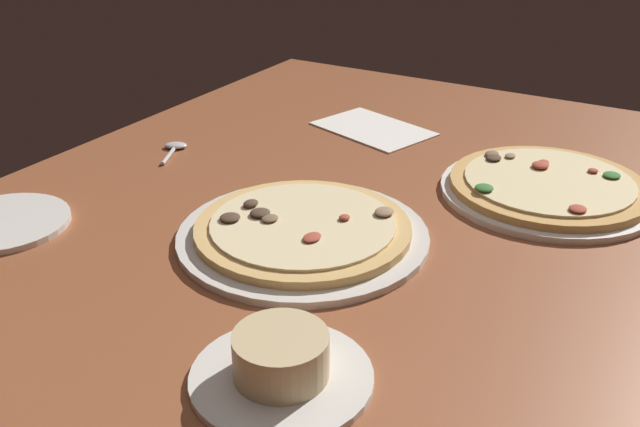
{
  "coord_description": "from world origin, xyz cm",
  "views": [
    {
      "loc": [
        77.13,
        42.39,
        50.31
      ],
      "look_at": [
        2.58,
        -1.16,
        7.0
      ],
      "focal_mm": 40.08,
      "sensor_mm": 36.0,
      "label": 1
    }
  ],
  "objects_px": {
    "pizza_side": "(548,187)",
    "paper_menu": "(373,129)",
    "ramekin_on_saucer": "(281,364)",
    "spoon": "(174,148)",
    "pizza_main": "(303,231)",
    "side_plate": "(4,223)"
  },
  "relations": [
    {
      "from": "spoon",
      "to": "side_plate",
      "type": "bearing_deg",
      "value": -2.7
    },
    {
      "from": "pizza_main",
      "to": "pizza_side",
      "type": "bearing_deg",
      "value": 141.27
    },
    {
      "from": "pizza_side",
      "to": "ramekin_on_saucer",
      "type": "xyz_separation_m",
      "value": [
        0.57,
        -0.11,
        0.01
      ]
    },
    {
      "from": "pizza_main",
      "to": "spoon",
      "type": "bearing_deg",
      "value": -114.0
    },
    {
      "from": "paper_menu",
      "to": "spoon",
      "type": "bearing_deg",
      "value": -25.56
    },
    {
      "from": "ramekin_on_saucer",
      "to": "side_plate",
      "type": "relative_size",
      "value": 1.01
    },
    {
      "from": "pizza_main",
      "to": "pizza_side",
      "type": "relative_size",
      "value": 1.05
    },
    {
      "from": "pizza_side",
      "to": "paper_menu",
      "type": "relative_size",
      "value": 1.53
    },
    {
      "from": "side_plate",
      "to": "ramekin_on_saucer",
      "type": "bearing_deg",
      "value": 81.13
    },
    {
      "from": "pizza_main",
      "to": "paper_menu",
      "type": "distance_m",
      "value": 0.45
    },
    {
      "from": "pizza_main",
      "to": "side_plate",
      "type": "bearing_deg",
      "value": -64.9
    },
    {
      "from": "paper_menu",
      "to": "pizza_side",
      "type": "bearing_deg",
      "value": 88.35
    },
    {
      "from": "pizza_side",
      "to": "spoon",
      "type": "bearing_deg",
      "value": -76.54
    },
    {
      "from": "ramekin_on_saucer",
      "to": "side_plate",
      "type": "bearing_deg",
      "value": -98.87
    },
    {
      "from": "pizza_side",
      "to": "ramekin_on_saucer",
      "type": "bearing_deg",
      "value": -11.32
    },
    {
      "from": "ramekin_on_saucer",
      "to": "paper_menu",
      "type": "height_order",
      "value": "ramekin_on_saucer"
    },
    {
      "from": "ramekin_on_saucer",
      "to": "pizza_main",
      "type": "bearing_deg",
      "value": -152.59
    },
    {
      "from": "ramekin_on_saucer",
      "to": "pizza_side",
      "type": "bearing_deg",
      "value": 168.68
    },
    {
      "from": "ramekin_on_saucer",
      "to": "spoon",
      "type": "relative_size",
      "value": 1.89
    },
    {
      "from": "pizza_side",
      "to": "spoon",
      "type": "height_order",
      "value": "pizza_side"
    },
    {
      "from": "paper_menu",
      "to": "ramekin_on_saucer",
      "type": "bearing_deg",
      "value": 37.02
    },
    {
      "from": "spoon",
      "to": "pizza_main",
      "type": "bearing_deg",
      "value": 66.0
    }
  ]
}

